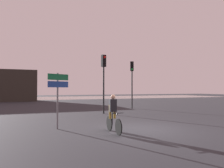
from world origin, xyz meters
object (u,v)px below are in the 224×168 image
(cyclist, at_px, (113,113))
(direction_sign_post, at_px, (58,90))
(traffic_light_center, at_px, (104,73))
(traffic_light_far_right, at_px, (132,76))

(cyclist, bearing_deg, direction_sign_post, -38.35)
(traffic_light_center, distance_m, cyclist, 7.50)
(traffic_light_center, distance_m, direction_sign_post, 6.72)
(traffic_light_far_right, relative_size, cyclist, 2.62)
(traffic_light_far_right, xyz_separation_m, direction_sign_post, (-8.05, -8.32, -1.32))
(traffic_light_center, relative_size, direction_sign_post, 1.71)
(cyclist, bearing_deg, traffic_light_center, -105.76)
(traffic_light_far_right, height_order, direction_sign_post, traffic_light_far_right)
(traffic_light_center, height_order, cyclist, traffic_light_center)
(traffic_light_center, bearing_deg, cyclist, 57.33)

